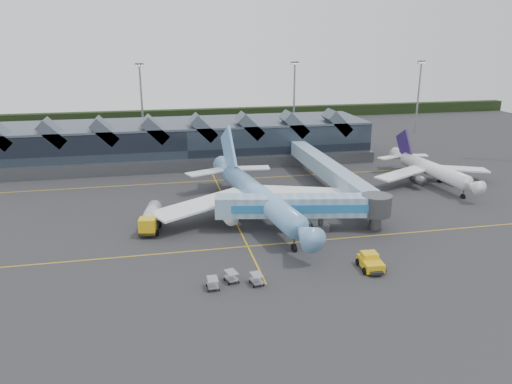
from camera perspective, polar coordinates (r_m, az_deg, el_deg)
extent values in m
plane|color=#242426|center=(81.12, -2.04, -4.02)|extent=(260.00, 260.00, 0.00)
cube|color=gold|center=(73.85, -0.95, -6.23)|extent=(120.00, 0.25, 0.01)
cube|color=gold|center=(107.39, -4.64, 1.33)|extent=(120.00, 0.25, 0.01)
cube|color=gold|center=(90.38, -3.14, -1.75)|extent=(0.25, 60.00, 0.01)
cube|color=black|center=(186.93, -8.00, 8.72)|extent=(260.00, 4.00, 4.00)
cube|color=black|center=(125.22, -8.18, 5.65)|extent=(90.00, 20.00, 9.00)
cube|color=#47525E|center=(124.37, -8.28, 7.77)|extent=(90.00, 20.00, 0.60)
cube|color=#4F5256|center=(115.23, -7.72, 3.01)|extent=(90.00, 2.50, 2.60)
cube|color=#47525E|center=(119.09, -22.16, 6.29)|extent=(6.43, 6.00, 6.43)
cube|color=#47525E|center=(117.64, -16.86, 6.71)|extent=(6.43, 6.00, 6.43)
cube|color=#47525E|center=(117.20, -11.47, 7.07)|extent=(6.43, 6.00, 6.43)
cube|color=#47525E|center=(117.80, -6.08, 7.37)|extent=(6.43, 6.00, 6.43)
cube|color=#47525E|center=(119.41, -0.78, 7.60)|extent=(6.43, 6.00, 6.43)
cube|color=#47525E|center=(121.99, 4.34, 7.76)|extent=(6.43, 6.00, 6.43)
cube|color=#47525E|center=(125.49, 9.22, 7.85)|extent=(6.43, 6.00, 6.43)
cylinder|color=gray|center=(147.62, -12.91, 9.72)|extent=(0.56, 0.56, 22.00)
cube|color=#4F5256|center=(146.65, -13.20, 13.97)|extent=(2.40, 0.50, 0.90)
cylinder|color=gray|center=(153.70, 4.37, 10.38)|extent=(0.56, 0.56, 22.00)
cube|color=#4F5256|center=(152.77, 4.47, 14.48)|extent=(2.40, 0.50, 0.90)
cylinder|color=gray|center=(167.55, 18.04, 10.18)|extent=(0.56, 0.56, 22.00)
cube|color=#4F5256|center=(166.69, 18.40, 13.92)|extent=(2.40, 0.50, 0.90)
cylinder|color=#72ADE6|center=(83.35, 0.36, -0.50)|extent=(8.07, 30.25, 3.70)
cone|color=#72ADE6|center=(68.18, 5.62, -4.75)|extent=(4.42, 5.64, 3.70)
cube|color=black|center=(67.35, 5.88, -4.33)|extent=(1.44, 0.54, 0.48)
cone|color=#72ADE6|center=(100.05, -3.39, 2.69)|extent=(4.67, 7.33, 3.70)
cube|color=white|center=(82.00, -6.16, -1.38)|extent=(17.56, 12.49, 1.22)
cube|color=white|center=(88.27, 5.83, 0.00)|extent=(17.53, 8.30, 1.22)
cylinder|color=white|center=(80.01, -3.33, -2.50)|extent=(3.03, 5.43, 2.30)
cylinder|color=white|center=(84.34, 4.89, -1.47)|extent=(3.03, 5.43, 2.30)
cube|color=#72ADE6|center=(97.54, -3.13, 4.65)|extent=(1.82, 9.45, 10.21)
cube|color=white|center=(97.65, -5.73, 2.27)|extent=(8.28, 5.72, 0.24)
cube|color=white|center=(100.25, -0.68, 2.76)|extent=(7.98, 3.74, 0.24)
cylinder|color=#4F5256|center=(72.15, 4.36, -5.95)|extent=(0.27, 0.27, 2.14)
cylinder|color=#4F5256|center=(84.44, -1.95, -2.36)|extent=(0.27, 0.27, 2.14)
cylinder|color=#4F5256|center=(86.52, 2.01, -1.87)|extent=(0.27, 0.27, 2.14)
cylinder|color=black|center=(72.43, 4.35, -6.45)|extent=(0.64, 1.42, 1.37)
cylinder|color=white|center=(109.55, 19.63, 2.40)|extent=(4.53, 20.70, 2.93)
cone|color=white|center=(100.48, 23.58, 0.65)|extent=(3.20, 3.74, 2.93)
cube|color=black|center=(100.00, 23.78, 0.92)|extent=(1.14, 0.42, 0.48)
cone|color=white|center=(119.58, 16.16, 4.03)|extent=(3.29, 4.91, 2.93)
cube|color=white|center=(106.61, 16.31, 2.03)|extent=(12.74, 8.19, 0.98)
cube|color=white|center=(114.50, 22.13, 2.48)|extent=(12.76, 6.56, 0.98)
cylinder|color=#4F5256|center=(106.12, 18.01, 1.40)|extent=(2.09, 3.65, 1.82)
cylinder|color=#4F5256|center=(111.46, 21.91, 1.73)|extent=(2.09, 3.65, 1.82)
cube|color=#2C1B52|center=(118.06, 16.57, 5.18)|extent=(0.95, 6.61, 7.15)
cube|color=white|center=(117.13, 15.02, 3.86)|extent=(5.96, 3.72, 0.24)
cube|color=white|center=(120.66, 17.71, 4.01)|extent=(5.86, 2.95, 0.24)
cylinder|color=#4F5256|center=(102.82, 22.60, -0.22)|extent=(0.27, 0.27, 1.70)
cylinder|color=#4F5256|center=(109.41, 18.18, 1.27)|extent=(0.27, 0.27, 1.70)
cylinder|color=#4F5256|center=(112.27, 20.29, 1.45)|extent=(0.27, 0.27, 1.70)
cylinder|color=black|center=(102.98, 22.57, -0.51)|extent=(0.52, 1.12, 1.09)
cube|color=#7BA6CD|center=(78.87, 5.12, -1.56)|extent=(22.06, 7.25, 3.17)
cube|color=#2476B8|center=(77.28, 5.25, -1.97)|extent=(21.48, 4.16, 1.31)
cube|color=#7BA6CD|center=(78.44, -3.63, -1.63)|extent=(3.43, 3.96, 3.27)
cylinder|color=#4F5256|center=(79.98, 7.41, -2.92)|extent=(0.76, 0.76, 4.08)
cube|color=#4F5256|center=(80.52, 7.37, -3.95)|extent=(2.98, 2.63, 0.98)
cylinder|color=black|center=(80.41, 6.60, -4.04)|extent=(0.61, 1.05, 0.98)
cylinder|color=black|center=(80.73, 8.14, -4.01)|extent=(0.61, 1.05, 0.98)
cylinder|color=#4F5256|center=(81.09, 13.58, -1.46)|extent=(4.80, 4.80, 3.27)
cylinder|color=#4F5256|center=(81.75, 13.48, -2.81)|extent=(1.96, 1.96, 4.08)
cube|color=black|center=(81.95, -11.85, -3.58)|extent=(3.99, 9.68, 0.52)
cube|color=gold|center=(78.30, -12.29, -3.76)|extent=(2.84, 2.67, 2.30)
cube|color=black|center=(77.34, -12.42, -3.62)|extent=(2.29, 0.53, 1.04)
cylinder|color=#B6B7BB|center=(82.63, -11.78, -2.36)|extent=(3.35, 6.36, 2.40)
sphere|color=#B6B7BB|center=(85.45, -11.48, -1.68)|extent=(2.30, 2.30, 2.30)
sphere|color=#B6B7BB|center=(79.82, -12.11, -3.09)|extent=(2.30, 2.30, 2.30)
cylinder|color=black|center=(79.40, -13.11, -4.57)|extent=(0.53, 1.09, 1.04)
cylinder|color=black|center=(78.96, -11.25, -4.57)|extent=(0.53, 1.09, 1.04)
cylinder|color=black|center=(82.74, -12.68, -3.63)|extent=(0.53, 1.09, 1.04)
cylinder|color=black|center=(82.32, -10.89, -3.62)|extent=(0.53, 1.09, 1.04)
cylinder|color=black|center=(85.15, -12.39, -3.00)|extent=(0.53, 1.09, 1.04)
cylinder|color=black|center=(84.74, -10.65, -2.99)|extent=(0.53, 1.09, 1.04)
cube|color=gold|center=(68.48, 12.98, -7.95)|extent=(2.80, 4.28, 1.14)
cube|color=gold|center=(68.71, 12.83, -7.07)|extent=(2.18, 1.97, 0.80)
cube|color=black|center=(66.79, 13.62, -8.95)|extent=(1.66, 1.02, 0.34)
cylinder|color=black|center=(67.04, 12.31, -8.80)|extent=(0.41, 0.94, 0.91)
cylinder|color=black|center=(67.95, 14.41, -8.59)|extent=(0.41, 0.94, 0.91)
cylinder|color=black|center=(69.35, 11.54, -7.83)|extent=(0.41, 0.94, 0.91)
cylinder|color=black|center=(70.23, 13.58, -7.64)|extent=(0.41, 0.94, 0.91)
cube|color=#9B9CA3|center=(63.69, -2.83, -9.82)|extent=(1.73, 2.24, 0.14)
cube|color=#9B9CA3|center=(63.30, -2.84, -9.13)|extent=(1.73, 2.24, 0.07)
cylinder|color=black|center=(64.67, -2.53, -9.70)|extent=(0.19, 0.34, 0.32)
cube|color=#9B9CA3|center=(62.99, 0.07, -10.12)|extent=(1.56, 2.16, 0.14)
cube|color=#9B9CA3|center=(62.60, 0.07, -9.43)|extent=(1.56, 2.16, 0.07)
cylinder|color=black|center=(63.95, 0.41, -10.01)|extent=(0.16, 0.34, 0.32)
cube|color=#9B9CA3|center=(62.23, -4.96, -10.56)|extent=(1.28, 1.99, 0.14)
cube|color=#9B9CA3|center=(61.83, -4.98, -9.86)|extent=(1.28, 1.99, 0.07)
cylinder|color=black|center=(63.09, -4.43, -10.47)|extent=(0.11, 0.33, 0.32)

